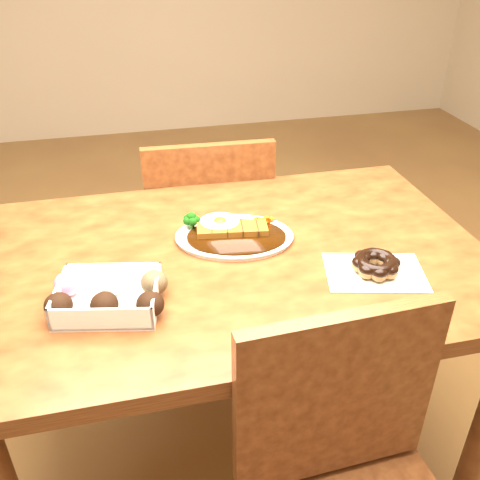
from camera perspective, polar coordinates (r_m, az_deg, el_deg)
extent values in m
plane|color=brown|center=(1.81, -0.24, -21.85)|extent=(6.00, 6.00, 0.00)
cube|color=#49200E|center=(1.30, -0.31, -2.18)|extent=(1.20, 0.80, 0.04)
cylinder|color=#49200E|center=(1.79, -20.11, -8.36)|extent=(0.06, 0.06, 0.71)
cylinder|color=#49200E|center=(1.93, 13.21, -3.91)|extent=(0.06, 0.06, 0.71)
cube|color=#49200E|center=(1.96, -3.72, 0.06)|extent=(0.44, 0.44, 0.04)
cylinder|color=#49200E|center=(2.24, 0.24, -2.21)|extent=(0.04, 0.04, 0.41)
cylinder|color=#49200E|center=(2.21, -8.46, -3.08)|extent=(0.04, 0.04, 0.41)
cylinder|color=#49200E|center=(1.97, 2.09, -7.60)|extent=(0.04, 0.04, 0.41)
cylinder|color=#49200E|center=(1.94, -7.88, -8.69)|extent=(0.04, 0.04, 0.41)
cube|color=#49200E|center=(1.67, -3.16, 3.74)|extent=(0.40, 0.05, 0.40)
cube|color=#49200E|center=(1.06, 10.28, -16.24)|extent=(0.40, 0.05, 0.40)
ellipsoid|color=white|center=(1.34, -0.61, 0.32)|extent=(0.33, 0.26, 0.01)
ellipsoid|color=black|center=(1.32, -0.38, 0.32)|extent=(0.28, 0.22, 0.01)
cube|color=#6B380C|center=(1.33, -0.84, 1.11)|extent=(0.18, 0.09, 0.02)
ellipsoid|color=white|center=(1.34, -2.17, 2.00)|extent=(0.11, 0.11, 0.01)
ellipsoid|color=#FFB214|center=(1.34, -2.17, 2.04)|extent=(0.03, 0.03, 0.02)
cube|color=white|center=(1.14, -13.88, -5.79)|extent=(0.23, 0.20, 0.05)
ellipsoid|color=black|center=(1.13, -18.80, -6.63)|extent=(0.06, 0.06, 0.05)
ellipsoid|color=black|center=(1.10, -14.26, -6.72)|extent=(0.06, 0.06, 0.05)
ellipsoid|color=black|center=(1.09, -9.55, -6.76)|extent=(0.06, 0.06, 0.05)
ellipsoid|color=pink|center=(1.18, -17.91, -4.47)|extent=(0.06, 0.06, 0.05)
ellipsoid|color=beige|center=(1.16, -13.59, -4.50)|extent=(0.06, 0.06, 0.05)
ellipsoid|color=black|center=(1.15, -9.12, -4.51)|extent=(0.06, 0.06, 0.05)
cube|color=silver|center=(1.25, 14.16, -3.35)|extent=(0.25, 0.20, 0.00)
torus|color=olive|center=(1.24, 14.28, -2.61)|extent=(0.13, 0.13, 0.04)
torus|color=black|center=(1.24, 14.34, -2.24)|extent=(0.12, 0.12, 0.02)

